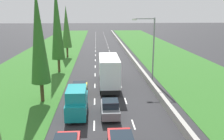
% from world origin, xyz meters
% --- Properties ---
extents(ground_plane, '(300.00, 300.00, 0.00)m').
position_xyz_m(ground_plane, '(0.00, 60.00, 0.00)').
color(ground_plane, '#28282B').
rests_on(ground_plane, ground).
extents(grass_verge_left, '(14.00, 140.00, 0.04)m').
position_xyz_m(grass_verge_left, '(-12.65, 60.00, 0.02)').
color(grass_verge_left, '#2D6623').
rests_on(grass_verge_left, ground).
extents(grass_verge_right, '(14.00, 140.00, 0.04)m').
position_xyz_m(grass_verge_right, '(14.35, 60.00, 0.02)').
color(grass_verge_right, '#2D6623').
rests_on(grass_verge_right, ground).
extents(median_barrier, '(0.44, 120.00, 0.85)m').
position_xyz_m(median_barrier, '(5.70, 60.00, 0.42)').
color(median_barrier, '#9E9B93').
rests_on(median_barrier, ground).
extents(lane_markings, '(3.64, 116.00, 0.01)m').
position_xyz_m(lane_markings, '(0.00, 60.00, 0.01)').
color(lane_markings, white).
rests_on(lane_markings, ground).
extents(grey_hatchback_centre_lane, '(1.74, 3.90, 1.72)m').
position_xyz_m(grey_hatchback_centre_lane, '(-0.24, 22.88, 0.84)').
color(grey_hatchback_centre_lane, slate).
rests_on(grey_hatchback_centre_lane, ground).
extents(white_box_truck_centre_lane, '(2.46, 9.40, 4.18)m').
position_xyz_m(white_box_truck_centre_lane, '(0.11, 32.62, 2.18)').
color(white_box_truck_centre_lane, black).
rests_on(white_box_truck_centre_lane, ground).
extents(teal_van_left_lane, '(1.96, 4.90, 2.82)m').
position_xyz_m(teal_van_left_lane, '(-3.40, 23.29, 1.40)').
color(teal_van_left_lane, teal).
rests_on(teal_van_left_lane, ground).
extents(yellow_hatchback_left_lane, '(1.74, 3.90, 1.72)m').
position_xyz_m(yellow_hatchback_left_lane, '(-3.52, 29.10, 0.84)').
color(yellow_hatchback_left_lane, yellow).
rests_on(yellow_hatchback_left_lane, ground).
extents(poplar_tree_second, '(2.11, 2.11, 12.29)m').
position_xyz_m(poplar_tree_second, '(-7.57, 27.47, 7.19)').
color(poplar_tree_second, '#4C3823').
rests_on(poplar_tree_second, ground).
extents(poplar_tree_third, '(2.15, 2.15, 13.91)m').
position_xyz_m(poplar_tree_third, '(-7.70, 41.36, 8.01)').
color(poplar_tree_third, '#4C3823').
rests_on(poplar_tree_third, ground).
extents(poplar_tree_fourth, '(2.08, 2.08, 11.00)m').
position_xyz_m(poplar_tree_fourth, '(-7.81, 54.67, 6.55)').
color(poplar_tree_fourth, '#4C3823').
rests_on(poplar_tree_fourth, ground).
extents(street_light_mast, '(3.20, 0.28, 9.00)m').
position_xyz_m(street_light_mast, '(6.19, 34.91, 5.23)').
color(street_light_mast, gray).
rests_on(street_light_mast, ground).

